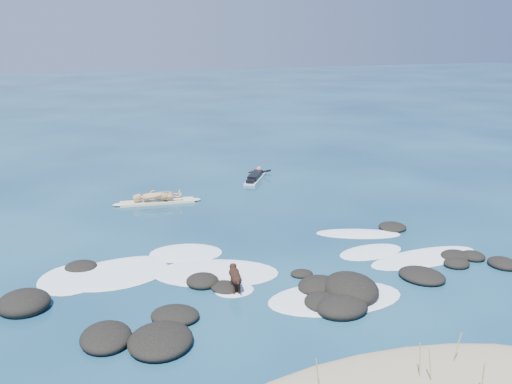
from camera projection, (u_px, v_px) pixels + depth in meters
name	position (u px, v px, depth m)	size (l,w,h in m)	color
ground	(264.00, 256.00, 17.94)	(160.00, 160.00, 0.00)	#0A2642
reef_rocks	(278.00, 295.00, 15.09)	(15.26, 6.67, 0.66)	black
breaking_foam	(244.00, 269.00, 16.94)	(13.66, 6.63, 0.12)	white
standing_surfer_rig	(156.00, 184.00, 23.08)	(3.59, 0.93, 2.04)	beige
paddling_surfer_rig	(255.00, 177.00, 26.86)	(1.83, 2.38, 0.45)	silver
dog	(235.00, 276.00, 15.42)	(0.38, 1.11, 0.70)	black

